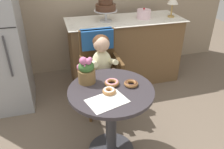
# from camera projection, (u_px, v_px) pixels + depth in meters

# --- Properties ---
(cafe_table) EXTENTS (0.72, 0.72, 0.72)m
(cafe_table) POSITION_uv_depth(u_px,v_px,m) (111.00, 109.00, 1.98)
(cafe_table) COLOR #332D33
(cafe_table) RESTS_ON ground
(wicker_chair) EXTENTS (0.42, 0.45, 0.95)m
(wicker_chair) POSITION_uv_depth(u_px,v_px,m) (99.00, 59.00, 2.56)
(wicker_chair) COLOR brown
(wicker_chair) RESTS_ON ground
(seated_child) EXTENTS (0.27, 0.32, 0.73)m
(seated_child) POSITION_uv_depth(u_px,v_px,m) (102.00, 62.00, 2.41)
(seated_child) COLOR beige
(seated_child) RESTS_ON ground
(paper_napkin) EXTENTS (0.34, 0.28, 0.00)m
(paper_napkin) POSITION_uv_depth(u_px,v_px,m) (107.00, 101.00, 1.73)
(paper_napkin) COLOR white
(paper_napkin) RESTS_ON cafe_table
(donut_front) EXTENTS (0.11, 0.11, 0.04)m
(donut_front) POSITION_uv_depth(u_px,v_px,m) (109.00, 91.00, 1.82)
(donut_front) COLOR #AD7542
(donut_front) RESTS_ON cafe_table
(donut_mid) EXTENTS (0.12, 0.12, 0.04)m
(donut_mid) POSITION_uv_depth(u_px,v_px,m) (112.00, 83.00, 1.93)
(donut_mid) COLOR #936033
(donut_mid) RESTS_ON cafe_table
(donut_side) EXTENTS (0.12, 0.12, 0.03)m
(donut_side) POSITION_uv_depth(u_px,v_px,m) (131.00, 83.00, 1.92)
(donut_side) COLOR #936033
(donut_side) RESTS_ON cafe_table
(flower_vase) EXTENTS (0.15, 0.15, 0.25)m
(flower_vase) POSITION_uv_depth(u_px,v_px,m) (86.00, 70.00, 1.93)
(flower_vase) COLOR brown
(flower_vase) RESTS_ON cafe_table
(display_counter) EXTENTS (1.56, 0.62, 0.90)m
(display_counter) POSITION_uv_depth(u_px,v_px,m) (124.00, 50.00, 3.23)
(display_counter) COLOR brown
(display_counter) RESTS_ON ground
(tiered_cake_stand) EXTENTS (0.30, 0.30, 0.33)m
(tiered_cake_stand) POSITION_uv_depth(u_px,v_px,m) (106.00, 6.00, 2.85)
(tiered_cake_stand) COLOR silver
(tiered_cake_stand) RESTS_ON display_counter
(round_layer_cake) EXTENTS (0.18, 0.18, 0.14)m
(round_layer_cake) POSITION_uv_depth(u_px,v_px,m) (144.00, 14.00, 3.02)
(round_layer_cake) COLOR silver
(round_layer_cake) RESTS_ON display_counter
(table_lamp) EXTENTS (0.15, 0.15, 0.28)m
(table_lamp) POSITION_uv_depth(u_px,v_px,m) (173.00, 1.00, 3.00)
(table_lamp) COLOR #B28C47
(table_lamp) RESTS_ON display_counter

